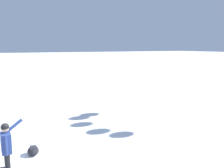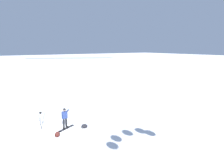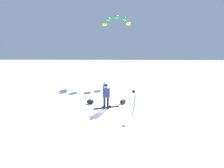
# 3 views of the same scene
# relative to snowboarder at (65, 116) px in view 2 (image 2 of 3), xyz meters

# --- Properties ---
(ground_plane) EXTENTS (300.00, 300.00, 0.00)m
(ground_plane) POSITION_rel_snowboarder_xyz_m (-0.38, -0.17, -1.02)
(ground_plane) COLOR white
(snowboarder) EXTENTS (0.64, 0.47, 1.69)m
(snowboarder) POSITION_rel_snowboarder_xyz_m (0.00, 0.00, 0.00)
(snowboarder) COLOR black
(snowboarder) RESTS_ON ground_plane
(snowboard) EXTENTS (0.94, 1.70, 0.10)m
(snowboard) POSITION_rel_snowboarder_xyz_m (0.20, -0.01, -0.99)
(snowboard) COLOR black
(snowboard) RESTS_ON ground_plane
(gear_bag_large) EXTENTS (0.72, 0.61, 0.28)m
(gear_bag_large) POSITION_rel_snowboarder_xyz_m (1.19, -1.07, -0.87)
(gear_bag_large) COLOR #4C1E19
(gear_bag_large) RESTS_ON ground_plane
(camera_tripod) EXTENTS (0.60, 0.45, 1.46)m
(camera_tripod) POSITION_rel_snowboarder_xyz_m (-0.78, -1.70, 0.02)
(camera_tripod) COLOR #262628
(camera_tripod) RESTS_ON ground_plane
(gear_bag_small) EXTENTS (0.47, 0.59, 0.30)m
(gear_bag_small) POSITION_rel_snowboarder_xyz_m (0.92, 1.29, -0.86)
(gear_bag_small) COLOR black
(gear_bag_small) RESTS_ON ground_plane
(distant_ridge) EXTENTS (20.77, 31.65, 2.58)m
(distant_ridge) POSITION_rel_snowboarder_xyz_m (-51.53, 21.94, 0.28)
(distant_ridge) COLOR #ADB5BC
(distant_ridge) RESTS_ON ground_plane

